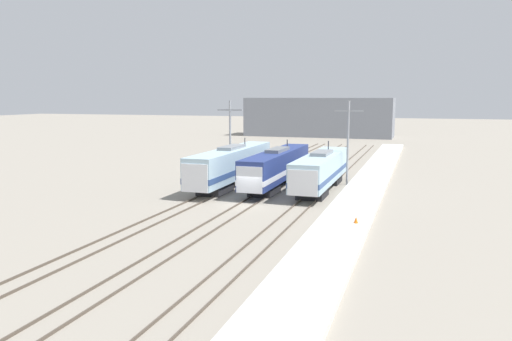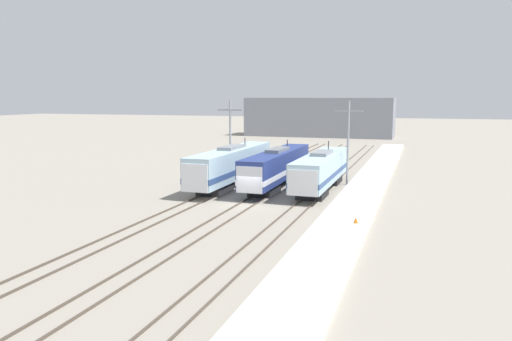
{
  "view_description": "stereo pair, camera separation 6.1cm",
  "coord_description": "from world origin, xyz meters",
  "px_view_note": "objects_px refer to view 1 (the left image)",
  "views": [
    {
      "loc": [
        14.71,
        -41.84,
        9.62
      ],
      "look_at": [
        -0.26,
        3.13,
        2.65
      ],
      "focal_mm": 35.0,
      "sensor_mm": 36.0,
      "label": 1
    },
    {
      "loc": [
        14.77,
        -41.82,
        9.62
      ],
      "look_at": [
        -0.26,
        3.13,
        2.65
      ],
      "focal_mm": 35.0,
      "sensor_mm": 36.0,
      "label": 2
    }
  ],
  "objects_px": {
    "catenary_tower_left": "(230,136)",
    "locomotive_far_right": "(320,171)",
    "locomotive_center": "(276,168)",
    "traffic_cone": "(356,220)",
    "catenary_tower_right": "(348,139)",
    "locomotive_far_left": "(230,166)"
  },
  "relations": [
    {
      "from": "locomotive_far_right",
      "to": "locomotive_center",
      "type": "bearing_deg",
      "value": 175.57
    },
    {
      "from": "locomotive_center",
      "to": "catenary_tower_left",
      "type": "height_order",
      "value": "catenary_tower_left"
    },
    {
      "from": "locomotive_far_right",
      "to": "traffic_cone",
      "type": "bearing_deg",
      "value": -68.89
    },
    {
      "from": "locomotive_far_right",
      "to": "traffic_cone",
      "type": "xyz_separation_m",
      "value": [
        5.49,
        -14.21,
        -1.44
      ]
    },
    {
      "from": "catenary_tower_left",
      "to": "catenary_tower_right",
      "type": "bearing_deg",
      "value": 0.0
    },
    {
      "from": "locomotive_far_left",
      "to": "traffic_cone",
      "type": "distance_m",
      "value": 20.64
    },
    {
      "from": "locomotive_far_left",
      "to": "catenary_tower_left",
      "type": "relative_size",
      "value": 2.07
    },
    {
      "from": "locomotive_far_left",
      "to": "locomotive_center",
      "type": "distance_m",
      "value": 4.98
    },
    {
      "from": "locomotive_center",
      "to": "catenary_tower_right",
      "type": "bearing_deg",
      "value": 29.25
    },
    {
      "from": "locomotive_far_left",
      "to": "locomotive_far_right",
      "type": "height_order",
      "value": "locomotive_far_left"
    },
    {
      "from": "locomotive_far_left",
      "to": "catenary_tower_left",
      "type": "height_order",
      "value": "catenary_tower_left"
    },
    {
      "from": "locomotive_center",
      "to": "traffic_cone",
      "type": "relative_size",
      "value": 40.8
    },
    {
      "from": "locomotive_center",
      "to": "catenary_tower_left",
      "type": "bearing_deg",
      "value": 149.79
    },
    {
      "from": "locomotive_center",
      "to": "catenary_tower_left",
      "type": "xyz_separation_m",
      "value": [
        -6.79,
        3.95,
        2.92
      ]
    },
    {
      "from": "locomotive_center",
      "to": "locomotive_far_right",
      "type": "bearing_deg",
      "value": -4.43
    },
    {
      "from": "locomotive_far_left",
      "to": "catenary_tower_right",
      "type": "xyz_separation_m",
      "value": [
        11.97,
        4.79,
        2.82
      ]
    },
    {
      "from": "catenary_tower_left",
      "to": "traffic_cone",
      "type": "distance_m",
      "value": 25.67
    },
    {
      "from": "catenary_tower_right",
      "to": "traffic_cone",
      "type": "distance_m",
      "value": 19.35
    },
    {
      "from": "locomotive_far_right",
      "to": "catenary_tower_left",
      "type": "relative_size",
      "value": 1.88
    },
    {
      "from": "catenary_tower_left",
      "to": "traffic_cone",
      "type": "height_order",
      "value": "catenary_tower_left"
    },
    {
      "from": "catenary_tower_left",
      "to": "locomotive_far_right",
      "type": "bearing_deg",
      "value": -20.33
    },
    {
      "from": "catenary_tower_right",
      "to": "locomotive_far_right",
      "type": "bearing_deg",
      "value": -116.43
    }
  ]
}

